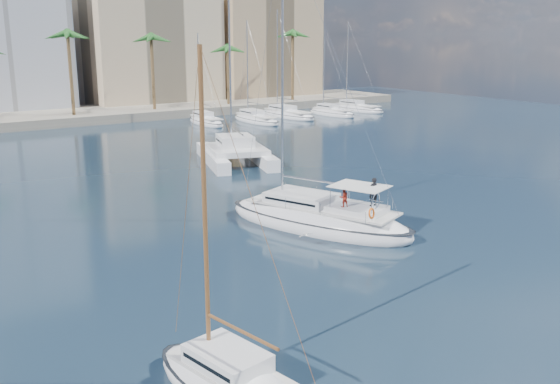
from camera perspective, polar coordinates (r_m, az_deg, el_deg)
ground at (r=33.33m, az=0.28°, el=-5.85°), size 160.00×160.00×0.00m
quay at (r=89.26m, az=-22.61°, el=6.15°), size 120.00×14.00×1.20m
building_beige at (r=103.73m, az=-11.98°, el=13.12°), size 20.00×14.00×20.00m
building_tan_right at (r=111.23m, az=-1.75°, el=12.95°), size 18.00×12.00×18.00m
palm_centre at (r=84.69m, az=-22.66°, el=12.37°), size 3.60×3.60×12.30m
palm_right at (r=97.64m, az=-2.26°, el=13.52°), size 3.60×3.60×12.30m
main_sloop at (r=37.97m, az=3.49°, el=-2.47°), size 8.29×13.16×18.65m
catamaran at (r=57.33m, az=-4.08°, el=3.81°), size 8.57×12.10×16.09m
seagull at (r=34.34m, az=2.38°, el=-3.95°), size 0.94×0.40×0.17m
moored_yacht_a at (r=82.79m, az=-6.77°, el=6.17°), size 3.37×9.52×11.90m
moored_yacht_b at (r=84.26m, az=-2.19°, el=6.40°), size 3.32×10.83×13.72m
moored_yacht_c at (r=89.47m, az=0.68°, el=6.86°), size 3.98×12.33×15.54m
moored_yacht_d at (r=91.75m, az=4.76°, el=7.00°), size 3.52×9.55×11.90m
moored_yacht_e at (r=97.43m, az=7.02°, el=7.36°), size 4.61×11.11×13.72m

